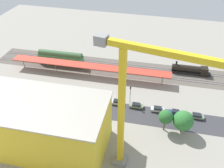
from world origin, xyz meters
TOP-DOWN VIEW (x-y plane):
  - ground_plane at (0.00, 0.00)m, footprint 172.49×172.49m
  - rail_bed at (0.00, -21.25)m, footprint 108.17×16.96m
  - street_asphalt at (0.00, 5.10)m, footprint 108.03×12.15m
  - track_rails at (0.00, -21.25)m, footprint 107.77×10.52m
  - platform_canopy_near at (10.61, -13.53)m, footprint 64.04×6.34m
  - locomotive at (-28.97, -24.16)m, footprint 15.40×3.14m
  - freight_coach_far at (24.89, -18.35)m, footprint 19.68×3.48m
  - parked_car_0 at (-30.25, 1.91)m, footprint 4.69×1.89m
  - parked_car_1 at (-23.63, 1.86)m, footprint 4.06×2.02m
  - parked_car_2 at (-17.89, 1.73)m, footprint 4.54×1.99m
  - parked_car_3 at (-10.75, 1.53)m, footprint 4.81×2.01m
  - parked_car_4 at (-4.16, 1.45)m, footprint 4.43×1.84m
  - parked_car_5 at (1.76, 1.76)m, footprint 4.33×1.95m
  - parked_car_6 at (8.45, 1.83)m, footprint 4.08×1.84m
  - construction_building at (11.10, 22.97)m, footprint 33.86×18.32m
  - construction_roof_slab at (11.10, 22.97)m, footprint 34.48×18.94m
  - tower_crane at (-12.62, 24.26)m, footprint 28.85×6.65m
  - box_truck_0 at (15.43, 8.66)m, footprint 10.04×2.68m
  - box_truck_1 at (25.16, 9.35)m, footprint 9.54×3.07m
  - street_tree_0 at (-25.53, 9.29)m, footprint 5.95×5.95m
  - street_tree_1 at (3.67, 9.86)m, footprint 5.64×5.64m
  - street_tree_2 at (14.57, 9.26)m, footprint 4.03×4.03m
  - street_tree_3 at (-20.48, 9.56)m, footprint 4.24×4.24m
  - traffic_light at (-8.32, 0.22)m, footprint 0.50×0.36m

SIDE VIEW (x-z plane):
  - ground_plane at x=0.00m, z-range 0.00..0.00m
  - rail_bed at x=0.00m, z-range 0.00..0.01m
  - street_asphalt at x=0.00m, z-range 0.00..0.01m
  - track_rails at x=0.00m, z-range 0.12..0.24m
  - parked_car_0 at x=-30.25m, z-range -0.09..1.51m
  - parked_car_5 at x=1.76m, z-range -0.10..1.53m
  - parked_car_3 at x=-10.75m, z-range -0.09..1.55m
  - parked_car_1 at x=-23.63m, z-range -0.09..1.55m
  - parked_car_6 at x=8.45m, z-range -0.10..1.58m
  - parked_car_2 at x=-17.89m, z-range -0.10..1.63m
  - parked_car_4 at x=-4.16m, z-range -0.09..1.66m
  - box_truck_1 at x=25.16m, z-range 0.01..3.16m
  - locomotive at x=-28.97m, z-range -0.73..4.30m
  - box_truck_0 at x=15.43m, z-range -0.04..3.63m
  - freight_coach_far at x=24.89m, z-range 0.18..6.47m
  - platform_canopy_near at x=10.61m, z-range 2.04..6.51m
  - street_tree_0 at x=-25.53m, z-range 0.84..8.49m
  - traffic_light at x=-8.32m, z-range 1.13..8.52m
  - street_tree_2 at x=14.57m, z-range 1.40..8.27m
  - street_tree_3 at x=-20.48m, z-range 1.54..8.92m
  - street_tree_1 at x=3.67m, z-range 1.38..9.83m
  - construction_building at x=11.10m, z-range 0.00..14.64m
  - construction_roof_slab at x=11.10m, z-range 14.64..15.04m
  - tower_crane at x=-12.62m, z-range 3.66..38.97m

